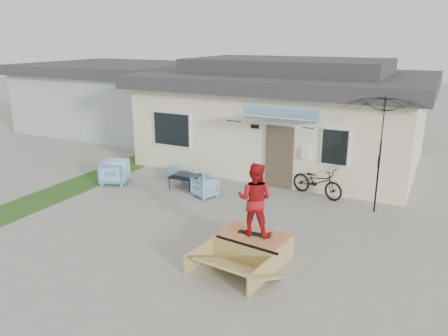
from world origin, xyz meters
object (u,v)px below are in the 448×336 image
at_px(skateboard, 254,233).
at_px(skater, 255,198).
at_px(armchair_right, 205,186).
at_px(coffee_table, 185,181).
at_px(patio_umbrella, 380,153).
at_px(bicycle, 318,178).
at_px(loveseat, 189,171).
at_px(skate_ramp, 253,246).
at_px(armchair_left, 115,171).

relative_size(skateboard, skater, 0.46).
xyz_separation_m(armchair_right, coffee_table, (-0.99, 0.44, -0.12)).
bearing_deg(patio_umbrella, skateboard, -117.36).
height_order(bicycle, patio_umbrella, patio_umbrella).
distance_m(bicycle, skater, 4.64).
bearing_deg(coffee_table, armchair_right, -24.26).
bearing_deg(coffee_table, patio_umbrella, 6.40).
bearing_deg(loveseat, skateboard, 152.31).
bearing_deg(skater, loveseat, -51.00).
bearing_deg(patio_umbrella, coffee_table, -173.60).
bearing_deg(patio_umbrella, bicycle, 163.84).
xyz_separation_m(patio_umbrella, skate_ramp, (-2.09, -4.07, -1.49)).
relative_size(armchair_right, bicycle, 0.37).
relative_size(armchair_right, skateboard, 0.88).
relative_size(bicycle, patio_umbrella, 0.70).
distance_m(armchair_right, bicycle, 3.58).
height_order(armchair_right, skater, skater).
height_order(loveseat, skate_ramp, loveseat).
xyz_separation_m(skateboard, skater, (0.00, 0.00, 0.87)).
distance_m(bicycle, skateboard, 4.56).
height_order(armchair_right, skateboard, armchair_right).
xyz_separation_m(patio_umbrella, skater, (-2.08, -4.02, -0.34)).
distance_m(patio_umbrella, skateboard, 4.68).
distance_m(armchair_left, skateboard, 6.86).
relative_size(patio_umbrella, skate_ramp, 1.24).
relative_size(loveseat, skate_ramp, 0.80).
xyz_separation_m(armchair_right, skate_ramp, (2.93, -2.95, -0.08)).
height_order(patio_umbrella, skate_ramp, patio_umbrella).
relative_size(armchair_right, coffee_table, 0.78).
relative_size(armchair_left, skater, 0.53).
xyz_separation_m(armchair_right, patio_umbrella, (5.02, 1.12, 1.41)).
distance_m(armchair_left, coffee_table, 2.52).
distance_m(armchair_right, coffee_table, 1.09).
xyz_separation_m(loveseat, armchair_left, (-2.06, -1.50, 0.12)).
relative_size(loveseat, skater, 0.98).
height_order(coffee_table, skate_ramp, skate_ramp).
distance_m(loveseat, armchair_left, 2.55).
xyz_separation_m(loveseat, skater, (4.27, -4.15, 1.09)).
relative_size(armchair_left, bicycle, 0.49).
xyz_separation_m(armchair_left, skater, (6.33, -2.65, 0.96)).
bearing_deg(coffee_table, skateboard, -40.49).
distance_m(armchair_right, skateboard, 4.13).
distance_m(loveseat, armchair_right, 1.83).
relative_size(coffee_table, skate_ramp, 0.42).
height_order(skateboard, skater, skater).
bearing_deg(loveseat, skate_ramp, 151.91).
relative_size(skate_ramp, skateboard, 2.67).
bearing_deg(armchair_left, loveseat, -76.45).
xyz_separation_m(loveseat, skateboard, (4.27, -4.15, 0.22)).
relative_size(loveseat, armchair_right, 2.43).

